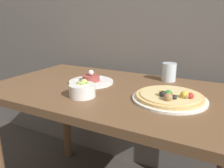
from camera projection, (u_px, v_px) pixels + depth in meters
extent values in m
cube|color=brown|center=(111.00, 92.00, 1.08)|extent=(1.21, 0.70, 0.03)
cylinder|color=brown|center=(66.00, 115.00, 1.67)|extent=(0.06, 0.06, 0.70)
cylinder|color=white|center=(169.00, 99.00, 0.92)|extent=(0.31, 0.31, 0.01)
cylinder|color=#DBB26B|center=(169.00, 96.00, 0.92)|extent=(0.28, 0.28, 0.01)
cylinder|color=#E0C684|center=(170.00, 94.00, 0.91)|extent=(0.25, 0.25, 0.00)
sphere|color=#387F33|center=(168.00, 94.00, 0.88)|extent=(0.03, 0.03, 0.03)
sphere|color=#B22D23|center=(190.00, 96.00, 0.86)|extent=(0.03, 0.03, 0.03)
sphere|color=black|center=(163.00, 94.00, 0.88)|extent=(0.03, 0.03, 0.03)
sphere|color=#997047|center=(168.00, 98.00, 0.84)|extent=(0.04, 0.04, 0.04)
sphere|color=black|center=(174.00, 97.00, 0.85)|extent=(0.02, 0.02, 0.02)
sphere|color=#B22D23|center=(172.00, 97.00, 0.86)|extent=(0.02, 0.02, 0.02)
sphere|color=gold|center=(184.00, 95.00, 0.87)|extent=(0.03, 0.03, 0.03)
sphere|color=#997047|center=(185.00, 96.00, 0.86)|extent=(0.03, 0.03, 0.03)
sphere|color=#B22D23|center=(185.00, 95.00, 0.88)|extent=(0.03, 0.03, 0.03)
sphere|color=gold|center=(162.00, 94.00, 0.89)|extent=(0.03, 0.03, 0.03)
cylinder|color=white|center=(91.00, 82.00, 1.17)|extent=(0.24, 0.24, 0.01)
cylinder|color=#933D38|center=(91.00, 78.00, 1.16)|extent=(0.09, 0.09, 0.03)
sphere|color=silver|center=(91.00, 73.00, 1.15)|extent=(0.03, 0.03, 0.03)
cube|color=white|center=(105.00, 82.00, 1.13)|extent=(0.04, 0.02, 0.01)
cube|color=white|center=(99.00, 77.00, 1.23)|extent=(0.02, 0.04, 0.01)
cube|color=white|center=(79.00, 78.00, 1.20)|extent=(0.04, 0.02, 0.01)
cube|color=white|center=(82.00, 84.00, 1.09)|extent=(0.02, 0.04, 0.01)
cylinder|color=white|center=(82.00, 90.00, 0.95)|extent=(0.12, 0.12, 0.06)
sphere|color=#A3B25B|center=(84.00, 83.00, 0.97)|extent=(0.04, 0.04, 0.04)
sphere|color=#8EA34C|center=(79.00, 85.00, 0.96)|extent=(0.03, 0.03, 0.03)
sphere|color=#8EA34C|center=(82.00, 86.00, 0.94)|extent=(0.03, 0.03, 0.03)
sphere|color=#8EA34C|center=(87.00, 84.00, 0.96)|extent=(0.03, 0.03, 0.03)
sphere|color=#B7BC70|center=(81.00, 85.00, 0.95)|extent=(0.03, 0.03, 0.03)
cylinder|color=silver|center=(169.00, 72.00, 1.19)|extent=(0.08, 0.08, 0.10)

